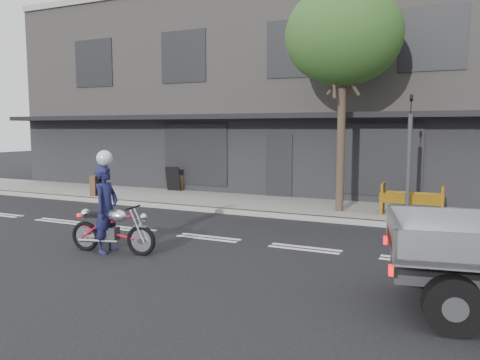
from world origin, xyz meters
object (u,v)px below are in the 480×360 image
object	(u,v)px
traffic_light_pole	(409,165)
construction_barrier	(411,200)
street_tree	(343,36)
sandwich_board	(173,179)
motorcycle	(112,228)
rider	(106,209)

from	to	relation	value
traffic_light_pole	construction_barrier	xyz separation A→B (m)	(0.04, 0.64, -1.03)
traffic_light_pole	construction_barrier	world-z (taller)	traffic_light_pole
street_tree	sandwich_board	xyz separation A→B (m)	(-7.04, 1.73, -4.65)
traffic_light_pole	sandwich_board	size ratio (longest dim) A/B	3.65
traffic_light_pole	street_tree	bearing A→B (deg)	156.97
motorcycle	rider	bearing A→B (deg)	172.54
motorcycle	construction_barrier	size ratio (longest dim) A/B	1.17
rider	sandwich_board	xyz separation A→B (m)	(-3.49, 7.96, -0.30)
street_tree	traffic_light_pole	world-z (taller)	street_tree
rider	construction_barrier	bearing A→B (deg)	-50.40
rider	construction_barrier	size ratio (longest dim) A/B	1.09
traffic_light_pole	sandwich_board	world-z (taller)	traffic_light_pole
motorcycle	sandwich_board	xyz separation A→B (m)	(-3.64, 7.96, 0.10)
motorcycle	construction_barrier	bearing A→B (deg)	40.38
motorcycle	sandwich_board	bearing A→B (deg)	107.08
motorcycle	rider	world-z (taller)	rider
rider	sandwich_board	size ratio (longest dim) A/B	1.94
sandwich_board	motorcycle	bearing A→B (deg)	-66.93
traffic_light_pole	motorcycle	bearing A→B (deg)	-135.11
street_tree	sandwich_board	bearing A→B (deg)	166.19
construction_barrier	sandwich_board	world-z (taller)	sandwich_board
sandwich_board	rider	bearing A→B (deg)	-67.83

